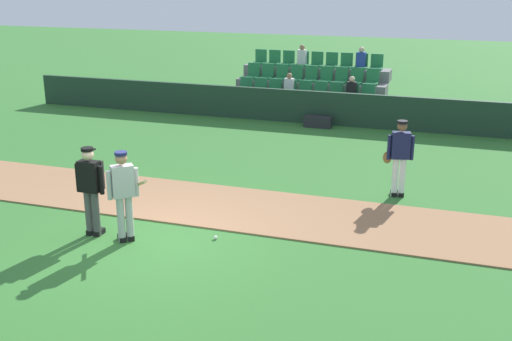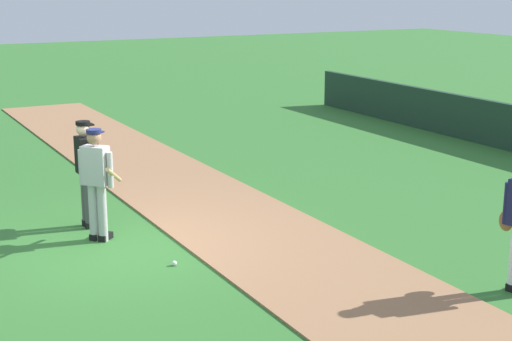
% 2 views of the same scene
% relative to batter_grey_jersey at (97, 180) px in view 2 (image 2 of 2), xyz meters
% --- Properties ---
extents(ground_plane, '(80.00, 80.00, 0.00)m').
position_rel_batter_grey_jersey_xyz_m(ground_plane, '(0.49, 0.18, -0.97)').
color(ground_plane, '#33702D').
extents(infield_dirt_path, '(28.00, 2.49, 0.03)m').
position_rel_batter_grey_jersey_xyz_m(infield_dirt_path, '(0.49, 2.26, -0.95)').
color(infield_dirt_path, '#9E704C').
rests_on(infield_dirt_path, ground).
extents(batter_grey_jersey, '(0.71, 0.69, 1.76)m').
position_rel_batter_grey_jersey_xyz_m(batter_grey_jersey, '(0.00, 0.00, 0.00)').
color(batter_grey_jersey, '#B2B2B2').
rests_on(batter_grey_jersey, ground).
extents(umpire_home_plate, '(0.59, 0.31, 1.76)m').
position_rel_batter_grey_jersey_xyz_m(umpire_home_plate, '(-0.74, 0.06, 0.03)').
color(umpire_home_plate, '#4C4C4C').
rests_on(umpire_home_plate, ground).
extents(baseball, '(0.07, 0.07, 0.07)m').
position_rel_batter_grey_jersey_xyz_m(baseball, '(1.57, 0.60, -0.93)').
color(baseball, white).
rests_on(baseball, ground).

